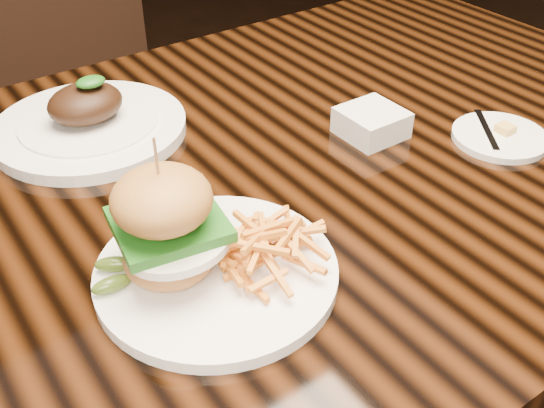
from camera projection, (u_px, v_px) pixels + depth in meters
dining_table at (227, 226)px, 0.89m from camera, size 1.60×0.90×0.75m
burger_plate at (205, 247)px, 0.66m from camera, size 0.26×0.26×0.18m
side_saucer at (500, 136)px, 0.92m from camera, size 0.14×0.14×0.02m
ramekin at (371, 123)px, 0.93m from camera, size 0.11×0.11×0.04m
far_dish at (89, 123)px, 0.93m from camera, size 0.28×0.28×0.09m
chair_far at (80, 72)px, 1.60m from camera, size 0.46×0.47×0.95m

